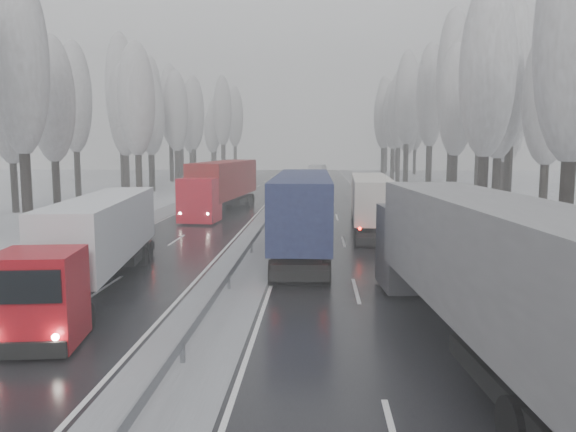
# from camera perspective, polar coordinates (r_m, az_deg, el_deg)

# --- Properties ---
(carriageway_right) EXTENTS (7.50, 200.00, 0.03)m
(carriageway_right) POSITION_cam_1_polar(r_m,az_deg,el_deg) (41.02, 5.27, -1.20)
(carriageway_right) COLOR black
(carriageway_right) RESTS_ON ground
(carriageway_left) EXTENTS (7.50, 200.00, 0.03)m
(carriageway_left) POSITION_cam_1_polar(r_m,az_deg,el_deg) (41.95, -9.22, -1.07)
(carriageway_left) COLOR black
(carriageway_left) RESTS_ON ground
(median_slush) EXTENTS (3.00, 200.00, 0.04)m
(median_slush) POSITION_cam_1_polar(r_m,az_deg,el_deg) (41.15, -2.06, -1.14)
(median_slush) COLOR #93959A
(median_slush) RESTS_ON ground
(shoulder_right) EXTENTS (2.40, 200.00, 0.04)m
(shoulder_right) POSITION_cam_1_polar(r_m,az_deg,el_deg) (41.50, 12.11, -1.22)
(shoulder_right) COLOR #93959A
(shoulder_right) RESTS_ON ground
(shoulder_left) EXTENTS (2.40, 200.00, 0.04)m
(shoulder_left) POSITION_cam_1_polar(r_m,az_deg,el_deg) (43.27, -15.64, -0.99)
(shoulder_left) COLOR #93959A
(shoulder_left) RESTS_ON ground
(median_guardrail) EXTENTS (0.12, 200.00, 0.76)m
(median_guardrail) POSITION_cam_1_polar(r_m,az_deg,el_deg) (41.06, -2.07, -0.34)
(median_guardrail) COLOR slate
(median_guardrail) RESTS_ON ground
(tree_16) EXTENTS (3.60, 3.60, 16.53)m
(tree_16) POSITION_cam_1_polar(r_m,az_deg,el_deg) (28.98, 27.23, 15.78)
(tree_16) COLOR black
(tree_16) RESTS_ON ground
(tree_18) EXTENTS (3.60, 3.60, 16.58)m
(tree_18) POSITION_cam_1_polar(r_m,az_deg,el_deg) (39.42, 19.60, 13.67)
(tree_18) COLOR black
(tree_18) RESTS_ON ground
(tree_19) EXTENTS (3.60, 3.60, 14.57)m
(tree_19) POSITION_cam_1_polar(r_m,az_deg,el_deg) (44.83, 24.95, 10.93)
(tree_19) COLOR black
(tree_19) RESTS_ON ground
(tree_20) EXTENTS (3.60, 3.60, 15.71)m
(tree_20) POSITION_cam_1_polar(r_m,az_deg,el_deg) (48.07, 20.74, 11.70)
(tree_20) COLOR black
(tree_20) RESTS_ON ground
(tree_21) EXTENTS (3.60, 3.60, 18.62)m
(tree_21) POSITION_cam_1_polar(r_m,az_deg,el_deg) (52.73, 21.86, 13.23)
(tree_21) COLOR black
(tree_21) RESTS_ON ground
(tree_22) EXTENTS (3.60, 3.60, 15.86)m
(tree_22) POSITION_cam_1_polar(r_m,az_deg,el_deg) (57.89, 16.74, 11.10)
(tree_22) COLOR black
(tree_22) RESTS_ON ground
(tree_23) EXTENTS (3.60, 3.60, 13.55)m
(tree_23) POSITION_cam_1_polar(r_m,az_deg,el_deg) (63.35, 21.44, 9.20)
(tree_23) COLOR black
(tree_23) RESTS_ON ground
(tree_24) EXTENTS (3.60, 3.60, 20.49)m
(tree_24) POSITION_cam_1_polar(r_m,az_deg,el_deg) (63.62, 16.45, 13.38)
(tree_24) COLOR black
(tree_24) RESTS_ON ground
(tree_25) EXTENTS (3.60, 3.60, 19.44)m
(tree_25) POSITION_cam_1_polar(r_m,az_deg,el_deg) (69.22, 21.36, 12.10)
(tree_25) COLOR black
(tree_25) RESTS_ON ground
(tree_26) EXTENTS (3.60, 3.60, 18.78)m
(tree_26) POSITION_cam_1_polar(r_m,az_deg,el_deg) (73.42, 14.29, 11.72)
(tree_26) COLOR black
(tree_26) RESTS_ON ground
(tree_27) EXTENTS (3.60, 3.60, 17.62)m
(tree_27) POSITION_cam_1_polar(r_m,az_deg,el_deg) (78.89, 18.90, 10.69)
(tree_27) COLOR black
(tree_27) RESTS_ON ground
(tree_28) EXTENTS (3.60, 3.60, 19.62)m
(tree_28) POSITION_cam_1_polar(r_m,az_deg,el_deg) (83.75, 12.03, 11.56)
(tree_28) COLOR black
(tree_28) RESTS_ON ground
(tree_29) EXTENTS (3.60, 3.60, 18.11)m
(tree_29) POSITION_cam_1_polar(r_m,az_deg,el_deg) (88.99, 16.38, 10.53)
(tree_29) COLOR black
(tree_29) RESTS_ON ground
(tree_30) EXTENTS (3.60, 3.60, 17.86)m
(tree_30) POSITION_cam_1_polar(r_m,az_deg,el_deg) (93.33, 11.22, 10.41)
(tree_30) COLOR black
(tree_30) RESTS_ON ground
(tree_31) EXTENTS (3.60, 3.60, 18.58)m
(tree_31) POSITION_cam_1_polar(r_m,az_deg,el_deg) (98.27, 14.36, 10.42)
(tree_31) COLOR black
(tree_31) RESTS_ON ground
(tree_32) EXTENTS (3.60, 3.60, 17.33)m
(tree_32) POSITION_cam_1_polar(r_m,az_deg,el_deg) (100.75, 10.64, 9.98)
(tree_32) COLOR black
(tree_32) RESTS_ON ground
(tree_33) EXTENTS (3.60, 3.60, 14.33)m
(tree_33) POSITION_cam_1_polar(r_m,az_deg,el_deg) (105.07, 12.05, 8.78)
(tree_33) COLOR black
(tree_33) RESTS_ON ground
(tree_34) EXTENTS (3.60, 3.60, 17.63)m
(tree_34) POSITION_cam_1_polar(r_m,az_deg,el_deg) (107.69, 9.67, 9.91)
(tree_34) COLOR black
(tree_34) RESTS_ON ground
(tree_35) EXTENTS (3.60, 3.60, 18.25)m
(tree_35) POSITION_cam_1_polar(r_m,az_deg,el_deg) (113.05, 14.15, 9.86)
(tree_35) COLOR black
(tree_35) RESTS_ON ground
(tree_36) EXTENTS (3.60, 3.60, 20.23)m
(tree_36) POSITION_cam_1_polar(r_m,az_deg,el_deg) (117.70, 9.77, 10.46)
(tree_36) COLOR black
(tree_36) RESTS_ON ground
(tree_37) EXTENTS (3.60, 3.60, 16.37)m
(tree_37) POSITION_cam_1_polar(r_m,az_deg,el_deg) (122.51, 12.82, 9.11)
(tree_37) COLOR black
(tree_37) RESTS_ON ground
(tree_38) EXTENTS (3.60, 3.60, 17.97)m
(tree_38) POSITION_cam_1_polar(r_m,az_deg,el_deg) (128.30, 9.97, 9.53)
(tree_38) COLOR black
(tree_38) RESTS_ON ground
(tree_39) EXTENTS (3.60, 3.60, 16.19)m
(tree_39) POSITION_cam_1_polar(r_m,az_deg,el_deg) (132.58, 10.98, 8.94)
(tree_39) COLOR black
(tree_39) RESTS_ON ground
(tree_58) EXTENTS (3.60, 3.60, 17.21)m
(tree_58) POSITION_cam_1_polar(r_m,az_deg,el_deg) (40.18, -25.63, 13.84)
(tree_58) COLOR black
(tree_58) RESTS_ON ground
(tree_60) EXTENTS (3.60, 3.60, 14.84)m
(tree_60) POSITION_cam_1_polar(r_m,az_deg,el_deg) (49.76, -22.84, 10.79)
(tree_60) COLOR black
(tree_60) RESTS_ON ground
(tree_61) EXTENTS (3.60, 3.60, 13.95)m
(tree_61) POSITION_cam_1_polar(r_m,az_deg,el_deg) (55.92, -26.40, 9.55)
(tree_61) COLOR black
(tree_61) RESTS_ON ground
(tree_62) EXTENTS (3.60, 3.60, 16.04)m
(tree_62) POSITION_cam_1_polar(r_m,az_deg,el_deg) (57.25, -15.14, 11.31)
(tree_62) COLOR black
(tree_62) RESTS_ON ground
(tree_63) EXTENTS (3.60, 3.60, 16.88)m
(tree_63) POSITION_cam_1_polar(r_m,az_deg,el_deg) (63.83, -20.90, 11.12)
(tree_63) COLOR black
(tree_63) RESTS_ON ground
(tree_64) EXTENTS (3.60, 3.60, 15.42)m
(tree_64) POSITION_cam_1_polar(r_m,az_deg,el_deg) (67.09, -16.26, 10.28)
(tree_64) COLOR black
(tree_64) RESTS_ON ground
(tree_65) EXTENTS (3.60, 3.60, 19.48)m
(tree_65) POSITION_cam_1_polar(r_m,az_deg,el_deg) (71.65, -16.64, 12.12)
(tree_65) COLOR black
(tree_65) RESTS_ON ground
(tree_66) EXTENTS (3.60, 3.60, 15.23)m
(tree_66) POSITION_cam_1_polar(r_m,az_deg,el_deg) (76.21, -13.76, 9.85)
(tree_66) COLOR black
(tree_66) RESTS_ON ground
(tree_67) EXTENTS (3.60, 3.60, 17.09)m
(tree_67) POSITION_cam_1_polar(r_m,az_deg,el_deg) (80.50, -13.91, 10.54)
(tree_67) COLOR black
(tree_67) RESTS_ON ground
(tree_68) EXTENTS (3.60, 3.60, 16.65)m
(tree_68) POSITION_cam_1_polar(r_m,az_deg,el_deg) (82.35, -11.33, 10.33)
(tree_68) COLOR black
(tree_68) RESTS_ON ground
(tree_69) EXTENTS (3.60, 3.60, 19.35)m
(tree_69) POSITION_cam_1_polar(r_m,az_deg,el_deg) (87.60, -13.83, 11.19)
(tree_69) COLOR black
(tree_69) RESTS_ON ground
(tree_70) EXTENTS (3.60, 3.60, 17.09)m
(tree_70) POSITION_cam_1_polar(r_m,az_deg,el_deg) (92.10, -9.60, 10.19)
(tree_70) COLOR black
(tree_70) RESTS_ON ground
(tree_71) EXTENTS (3.60, 3.60, 19.61)m
(tree_71) POSITION_cam_1_polar(r_m,az_deg,el_deg) (97.20, -11.89, 10.91)
(tree_71) COLOR black
(tree_71) RESTS_ON ground
(tree_72) EXTENTS (3.60, 3.60, 15.11)m
(tree_72) POSITION_cam_1_polar(r_m,az_deg,el_deg) (101.72, -9.87, 9.17)
(tree_72) COLOR black
(tree_72) RESTS_ON ground
(tree_73) EXTENTS (3.60, 3.60, 17.22)m
(tree_73) POSITION_cam_1_polar(r_m,az_deg,el_deg) (106.33, -10.94, 9.78)
(tree_73) COLOR black
(tree_73) RESTS_ON ground
(tree_74) EXTENTS (3.60, 3.60, 19.68)m
(tree_74) POSITION_cam_1_polar(r_m,az_deg,el_deg) (111.68, -6.69, 10.53)
(tree_74) COLOR black
(tree_74) RESTS_ON ground
(tree_75) EXTENTS (3.60, 3.60, 18.60)m
(tree_75) POSITION_cam_1_polar(r_m,az_deg,el_deg) (117.41, -10.81, 9.95)
(tree_75) COLOR black
(tree_75) RESTS_ON ground
(tree_76) EXTENTS (3.60, 3.60, 18.55)m
(tree_76) POSITION_cam_1_polar(r_m,az_deg,el_deg) (120.74, -5.43, 9.94)
(tree_76) COLOR black
(tree_76) RESTS_ON ground
(tree_77) EXTENTS (3.60, 3.60, 14.32)m
(tree_77) POSITION_cam_1_polar(r_m,az_deg,el_deg) (125.52, -7.71, 8.57)
(tree_77) COLOR black
(tree_77) RESTS_ON ground
(tree_78) EXTENTS (3.60, 3.60, 19.55)m
(tree_78) POSITION_cam_1_polar(r_m,az_deg,el_deg) (127.82, -6.57, 10.05)
(tree_78) COLOR black
(tree_78) RESTS_ON ground
(tree_79) EXTENTS (3.60, 3.60, 17.07)m
(tree_79) POSITION_cam_1_polar(r_m,az_deg,el_deg) (132.17, -7.47, 9.26)
(tree_79) COLOR black
(tree_79) RESTS_ON ground
(truck_grey_tarp) EXTENTS (4.18, 17.81, 4.53)m
(truck_grey_tarp) POSITION_cam_1_polar(r_m,az_deg,el_deg) (17.07, 18.48, -4.31)
(truck_grey_tarp) COLOR #424146
(truck_grey_tarp) RESTS_ON ground
(truck_blue_box) EXTENTS (2.87, 17.32, 4.43)m
(truck_blue_box) POSITION_cam_1_polar(r_m,az_deg,el_deg) (30.50, 1.54, 0.83)
(truck_blue_box) COLOR navy
(truck_blue_box) RESTS_ON ground
(truck_cream_box) EXTENTS (3.03, 15.13, 3.86)m
(truck_cream_box) POSITION_cam_1_polar(r_m,az_deg,el_deg) (39.69, 8.30, 1.73)
(truck_cream_box) COLOR gray
(truck_cream_box) RESTS_ON ground
(box_truck_distant) EXTENTS (3.20, 7.78, 2.82)m
(box_truck_distant) POSITION_cam_1_polar(r_m,az_deg,el_deg) (96.83, 3.02, 4.45)
(box_truck_distant) COLOR #B8BAC0
(box_truck_distant) RESTS_ON ground
(truck_red_white) EXTENTS (4.18, 14.77, 3.76)m
(truck_red_white) POSITION_cam_1_polar(r_m,az_deg,el_deg) (24.23, -18.78, -2.12)
(truck_red_white) COLOR #9D0812
(truck_red_white) RESTS_ON ground
(truck_red_red) EXTENTS (4.34, 17.93, 4.56)m
(truck_red_red) POSITION_cam_1_polar(r_m,az_deg,el_deg) (49.82, -6.74, 3.31)
(truck_red_red) COLOR red
(truck_red_red) RESTS_ON ground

